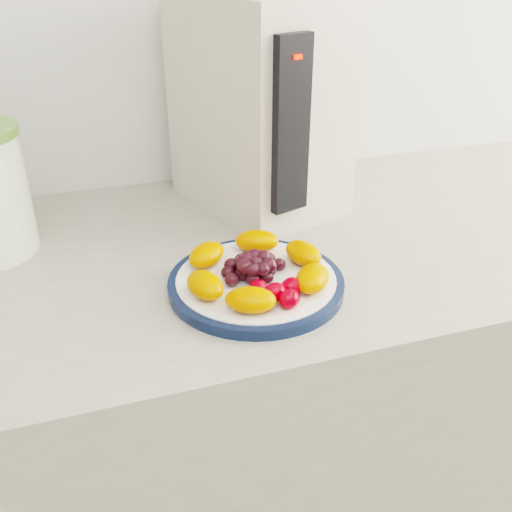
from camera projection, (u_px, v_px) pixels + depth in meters
name	position (u px, v px, depth m)	size (l,w,h in m)	color
counter	(181.00, 465.00, 1.07)	(3.50, 0.60, 0.90)	#A09989
cabinet_face	(182.00, 476.00, 1.08)	(3.48, 0.58, 0.84)	brown
plate_rim	(256.00, 284.00, 0.77)	(0.24, 0.24, 0.01)	#0C1938
plate_face	(256.00, 283.00, 0.77)	(0.22, 0.22, 0.02)	white
appliance_body	(259.00, 105.00, 0.95)	(0.20, 0.28, 0.35)	beige
appliance_panel	(290.00, 127.00, 0.82)	(0.06, 0.02, 0.26)	black
appliance_led	(298.00, 57.00, 0.76)	(0.01, 0.01, 0.01)	#FF0C05
fruit_plate	(257.00, 269.00, 0.75)	(0.21, 0.21, 0.03)	#E25C00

